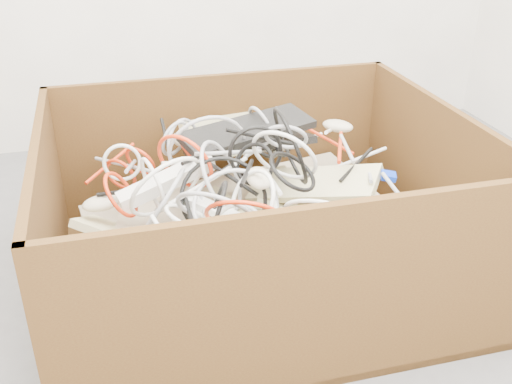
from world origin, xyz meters
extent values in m
plane|color=#565658|center=(0.00, 0.00, 0.00)|extent=(3.00, 3.00, 0.00)
cube|color=#3C210F|center=(-0.05, 0.23, 0.01)|extent=(1.26, 1.05, 0.03)
cube|color=#3C210F|center=(-0.05, 0.74, 0.27)|extent=(1.26, 0.02, 0.53)
cube|color=#3C210F|center=(-0.05, -0.29, 0.27)|extent=(1.26, 0.03, 0.53)
cube|color=#3C210F|center=(0.57, 0.23, 0.27)|extent=(0.02, 1.00, 0.53)
cube|color=#3C210F|center=(-0.67, 0.23, 0.27)|extent=(0.02, 1.00, 0.53)
cube|color=tan|center=(-0.05, 0.25, 0.08)|extent=(1.11, 0.96, 0.20)
cube|color=tan|center=(-0.16, 0.17, 0.16)|extent=(0.79, 0.71, 0.22)
cube|color=#C2BA89|center=(-0.28, 0.31, 0.17)|extent=(0.45, 0.36, 0.11)
cube|color=#C2BA89|center=(0.15, 0.28, 0.21)|extent=(0.33, 0.45, 0.16)
cube|color=#C2BA89|center=(-0.06, 0.09, 0.18)|extent=(0.33, 0.45, 0.13)
cube|color=#C2BA89|center=(-0.40, 0.15, 0.22)|extent=(0.43, 0.35, 0.18)
cube|color=#C2BA89|center=(0.39, -0.04, 0.22)|extent=(0.26, 0.44, 0.19)
cube|color=#C2BA89|center=(-0.04, 0.66, 0.33)|extent=(0.41, 0.29, 0.20)
cube|color=#C2BA89|center=(-0.15, 0.10, 0.31)|extent=(0.34, 0.43, 0.19)
cube|color=#C2BA89|center=(0.14, 0.27, 0.29)|extent=(0.41, 0.40, 0.17)
cube|color=black|center=(-0.02, 0.46, 0.37)|extent=(0.44, 0.17, 0.07)
cube|color=black|center=(-0.05, 0.38, 0.45)|extent=(0.46, 0.27, 0.06)
ellipsoid|color=beige|center=(-0.52, 0.25, 0.32)|extent=(0.13, 0.10, 0.04)
ellipsoid|color=beige|center=(0.34, 0.56, 0.36)|extent=(0.13, 0.13, 0.04)
ellipsoid|color=beige|center=(-0.09, -0.02, 0.31)|extent=(0.13, 0.10, 0.04)
ellipsoid|color=beige|center=(-0.09, 0.06, 0.44)|extent=(0.08, 0.12, 0.04)
ellipsoid|color=beige|center=(-0.23, 0.49, 0.39)|extent=(0.12, 0.14, 0.04)
ellipsoid|color=black|center=(0.19, -0.15, 0.27)|extent=(0.13, 0.09, 0.04)
cube|color=silver|center=(-0.33, 0.23, 0.38)|extent=(0.30, 0.12, 0.12)
cube|color=silver|center=(-0.20, 0.04, 0.35)|extent=(0.22, 0.21, 0.08)
cube|color=#0C2DBE|center=(0.35, 0.15, 0.35)|extent=(0.06, 0.06, 0.03)
torus|color=red|center=(-0.39, 0.47, 0.34)|extent=(0.13, 0.12, 0.16)
torus|color=#949499|center=(-0.18, -0.04, 0.35)|extent=(0.17, 0.13, 0.17)
torus|color=#949499|center=(0.08, 0.51, 0.40)|extent=(0.23, 0.10, 0.24)
torus|color=#949499|center=(-0.35, 0.14, 0.37)|extent=(0.15, 0.28, 0.26)
torus|color=red|center=(-0.46, 0.21, 0.36)|extent=(0.10, 0.19, 0.18)
torus|color=silver|center=(-0.45, 0.40, 0.38)|extent=(0.16, 0.03, 0.16)
torus|color=black|center=(0.04, 0.21, 0.46)|extent=(0.12, 0.34, 0.33)
torus|color=#949499|center=(-0.27, 0.48, 0.41)|extent=(0.15, 0.11, 0.17)
torus|color=#949499|center=(-0.18, 0.15, 0.42)|extent=(0.16, 0.29, 0.28)
torus|color=red|center=(-0.16, -0.07, 0.40)|extent=(0.30, 0.20, 0.25)
torus|color=#949499|center=(-0.24, 0.48, 0.38)|extent=(0.17, 0.21, 0.26)
torus|color=black|center=(-0.05, 0.50, 0.41)|extent=(0.15, 0.13, 0.13)
torus|color=#949499|center=(-0.17, 0.01, 0.40)|extent=(0.23, 0.22, 0.16)
torus|color=black|center=(0.11, 0.44, 0.37)|extent=(0.06, 0.15, 0.15)
torus|color=black|center=(0.00, 0.07, 0.45)|extent=(0.16, 0.19, 0.13)
torus|color=black|center=(0.11, 0.48, 0.39)|extent=(0.17, 0.23, 0.19)
torus|color=black|center=(-0.08, 0.15, 0.44)|extent=(0.14, 0.11, 0.16)
torus|color=black|center=(-0.24, -0.03, 0.40)|extent=(0.09, 0.24, 0.24)
torus|color=#949499|center=(-0.23, -0.03, 0.41)|extent=(0.22, 0.21, 0.24)
torus|color=black|center=(0.00, 0.32, 0.42)|extent=(0.14, 0.14, 0.08)
torus|color=silver|center=(-0.13, 0.00, 0.41)|extent=(0.13, 0.24, 0.22)
torus|color=#949499|center=(-0.02, 0.43, 0.41)|extent=(0.12, 0.13, 0.14)
torus|color=red|center=(-0.45, 0.46, 0.31)|extent=(0.14, 0.12, 0.17)
torus|color=silver|center=(-0.34, 0.15, 0.40)|extent=(0.31, 0.19, 0.29)
torus|color=silver|center=(0.00, 0.14, 0.47)|extent=(0.22, 0.20, 0.26)
torus|color=black|center=(-0.19, 0.08, 0.38)|extent=(0.33, 0.23, 0.26)
torus|color=#949499|center=(-0.19, 0.30, 0.44)|extent=(0.34, 0.12, 0.32)
torus|color=silver|center=(0.05, -0.07, 0.37)|extent=(0.28, 0.20, 0.25)
torus|color=silver|center=(-0.45, -0.05, 0.30)|extent=(0.12, 0.15, 0.12)
torus|color=silver|center=(-0.30, 0.00, 0.38)|extent=(0.14, 0.15, 0.09)
torus|color=silver|center=(-0.37, 0.20, 0.39)|extent=(0.07, 0.23, 0.23)
torus|color=black|center=(-0.07, 0.17, 0.47)|extent=(0.22, 0.04, 0.22)
torus|color=#949499|center=(0.02, 0.45, 0.44)|extent=(0.07, 0.19, 0.19)
torus|color=red|center=(-0.22, 0.37, 0.37)|extent=(0.11, 0.18, 0.15)
torus|color=red|center=(-0.27, 0.23, 0.44)|extent=(0.20, 0.19, 0.26)
torus|color=#949499|center=(0.02, 0.19, 0.50)|extent=(0.15, 0.11, 0.15)
cylinder|color=black|center=(-0.44, 0.23, 0.36)|extent=(0.18, 0.06, 0.04)
cylinder|color=silver|center=(-0.27, 0.30, 0.40)|extent=(0.14, 0.04, 0.03)
cylinder|color=silver|center=(-0.37, -0.07, 0.37)|extent=(0.06, 0.18, 0.06)
cylinder|color=#949499|center=(-0.19, 0.36, 0.42)|extent=(0.22, 0.21, 0.06)
cylinder|color=silver|center=(0.16, 0.48, 0.35)|extent=(0.22, 0.14, 0.02)
cylinder|color=silver|center=(-0.33, -0.10, 0.34)|extent=(0.04, 0.16, 0.02)
cylinder|color=silver|center=(0.28, 0.50, 0.37)|extent=(0.13, 0.25, 0.11)
cylinder|color=#949499|center=(0.26, 0.28, 0.40)|extent=(0.02, 0.13, 0.05)
cylinder|color=red|center=(0.23, 0.28, 0.41)|extent=(0.10, 0.22, 0.01)
cylinder|color=#949499|center=(-0.14, 0.21, 0.46)|extent=(0.21, 0.05, 0.04)
cylinder|color=#949499|center=(-0.50, -0.02, 0.30)|extent=(0.16, 0.12, 0.06)
cylinder|color=#949499|center=(-0.42, 0.40, 0.37)|extent=(0.05, 0.21, 0.07)
cylinder|color=red|center=(0.27, 0.50, 0.35)|extent=(0.14, 0.22, 0.06)
cylinder|color=black|center=(-0.12, 0.07, 0.46)|extent=(0.10, 0.22, 0.05)
cylinder|color=silver|center=(-0.22, 0.14, 0.41)|extent=(0.26, 0.15, 0.06)
cylinder|color=red|center=(-0.48, 0.53, 0.32)|extent=(0.18, 0.16, 0.07)
cylinder|color=black|center=(-0.03, 0.25, 0.48)|extent=(0.24, 0.02, 0.09)
cylinder|color=silver|center=(-0.05, 0.04, 0.42)|extent=(0.05, 0.19, 0.07)
cylinder|color=#949499|center=(0.31, 0.01, 0.35)|extent=(0.03, 0.28, 0.04)
cylinder|color=black|center=(-0.17, 0.32, 0.42)|extent=(0.22, 0.22, 0.05)
cylinder|color=black|center=(-0.29, -0.01, 0.37)|extent=(0.02, 0.21, 0.05)
cylinder|color=#949499|center=(-0.44, 0.48, 0.33)|extent=(0.19, 0.23, 0.04)
cylinder|color=black|center=(0.43, -0.06, 0.32)|extent=(0.14, 0.04, 0.02)
cylinder|color=black|center=(-0.16, 0.17, 0.41)|extent=(0.14, 0.17, 0.07)
cylinder|color=silver|center=(-0.07, -0.01, 0.40)|extent=(0.05, 0.28, 0.06)
cylinder|color=silver|center=(0.31, 0.34, 0.32)|extent=(0.28, 0.09, 0.05)
cylinder|color=silver|center=(0.39, -0.10, 0.32)|extent=(0.20, 0.02, 0.05)
cylinder|color=black|center=(0.28, 0.26, 0.35)|extent=(0.17, 0.13, 0.06)
cylinder|color=silver|center=(0.23, -0.07, 0.30)|extent=(0.04, 0.20, 0.08)
cylinder|color=black|center=(-0.14, -0.03, 0.36)|extent=(0.18, 0.19, 0.05)
cylinder|color=black|center=(-0.29, 0.46, 0.39)|extent=(0.02, 0.28, 0.11)
cylinder|color=#949499|center=(0.02, 0.34, 0.43)|extent=(0.23, 0.21, 0.03)
cylinder|color=silver|center=(-0.39, -0.10, 0.33)|extent=(0.05, 0.14, 0.03)
cylinder|color=#949499|center=(-0.25, -0.01, 0.36)|extent=(0.02, 0.26, 0.06)
camera|label=1|loc=(-0.48, -1.37, 1.17)|focal=42.40mm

